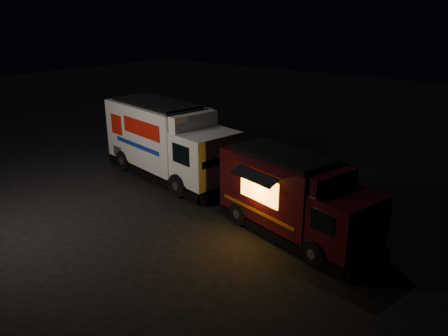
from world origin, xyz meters
TOP-DOWN VIEW (x-y plane):
  - ground at (0.00, 0.00)m, footprint 80.00×80.00m
  - white_truck at (-1.65, 3.30)m, footprint 7.38×3.55m
  - red_truck at (5.33, 1.96)m, footprint 5.97×3.33m

SIDE VIEW (x-z plane):
  - ground at x=0.00m, z-range 0.00..0.00m
  - red_truck at x=5.33m, z-range 0.00..2.63m
  - white_truck at x=-1.65m, z-range 0.00..3.21m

